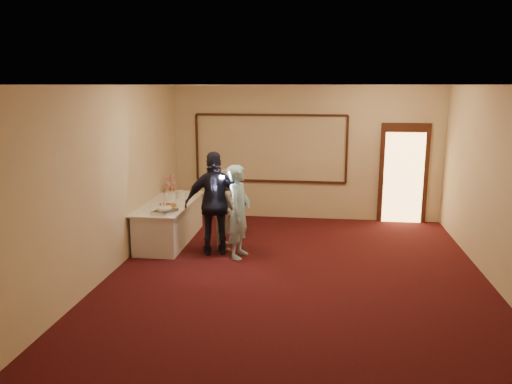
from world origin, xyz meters
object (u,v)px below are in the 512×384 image
woman (229,208)px  cupcake_stand (171,185)px  pavlova_tray (164,209)px  plate_stack_b (181,195)px  plate_stack_a (170,196)px  man (239,212)px  guest (216,204)px  buffet_table (170,221)px  tart (170,206)px

woman → cupcake_stand: bearing=51.5°
pavlova_tray → cupcake_stand: (-0.42, 1.74, 0.09)m
plate_stack_b → woman: woman is taller
pavlova_tray → plate_stack_a: bearing=101.1°
man → woman: 0.60m
cupcake_stand → guest: (1.30, -1.55, 0.00)m
buffet_table → pavlova_tray: size_ratio=4.46×
plate_stack_b → man: 1.77m
pavlova_tray → plate_stack_a: 1.00m
plate_stack_a → tart: (0.15, -0.51, -0.06)m
man → guest: size_ratio=0.89×
plate_stack_b → man: bearing=-39.5°
plate_stack_a → woman: woman is taller
plate_stack_a → tart: bearing=-73.2°
pavlova_tray → woman: woman is taller
tart → woman: 1.09m
plate_stack_a → guest: 1.34m
cupcake_stand → man: 2.41m
plate_stack_a → guest: bearing=-36.4°
buffet_table → pavlova_tray: bearing=-78.2°
tart → woman: size_ratio=0.17×
plate_stack_b → guest: guest is taller
cupcake_stand → plate_stack_b: 0.66m
plate_stack_a → woman: (1.24, -0.37, -0.10)m
cupcake_stand → man: man is taller
buffet_table → woman: size_ratio=1.51×
plate_stack_b → cupcake_stand: bearing=125.0°
plate_stack_a → guest: guest is taller
buffet_table → man: 1.74m
plate_stack_a → guest: (1.08, -0.79, 0.08)m
pavlova_tray → man: bearing=3.4°
man → plate_stack_a: bearing=68.4°
pavlova_tray → guest: (0.88, 0.19, 0.09)m
buffet_table → guest: (1.06, -0.65, 0.55)m
buffet_table → pavlova_tray: (0.18, -0.84, 0.45)m
plate_stack_a → man: bearing=-30.7°
pavlova_tray → man: size_ratio=0.31×
man → plate_stack_b: bearing=59.7°
pavlova_tray → woman: size_ratio=0.34×
pavlova_tray → plate_stack_a: size_ratio=2.47×
pavlova_tray → woman: 1.21m
plate_stack_a → tart: 0.54m
man → buffet_table: bearing=72.3°
buffet_table → tart: (0.14, -0.37, 0.41)m
man → pavlova_tray: bearing=102.5°
buffet_table → cupcake_stand: bearing=105.1°
man → guest: bearing=85.3°
plate_stack_a → plate_stack_b: 0.27m
plate_stack_b → buffet_table: bearing=-109.9°
tart → guest: bearing=-17.1°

